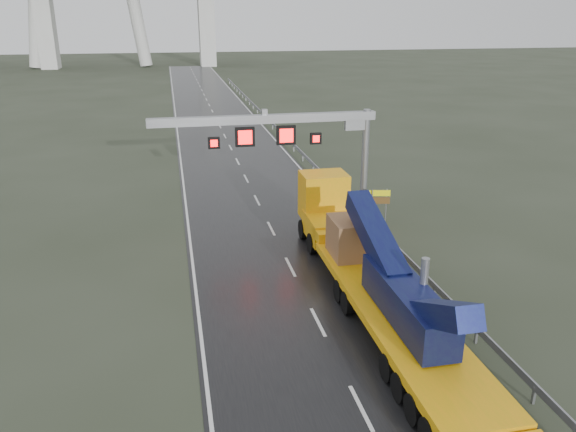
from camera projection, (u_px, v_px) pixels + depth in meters
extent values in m
plane|color=#2C3324|center=(344.00, 375.00, 21.66)|extent=(400.00, 400.00, 0.00)
cube|color=black|center=(231.00, 148.00, 58.50)|extent=(11.00, 200.00, 0.02)
cube|color=silver|center=(362.00, 210.00, 39.51)|extent=(1.20, 1.20, 0.30)
cylinder|color=gray|center=(365.00, 162.00, 38.35)|extent=(0.48, 0.48, 7.20)
cube|color=gray|center=(265.00, 119.00, 35.94)|extent=(14.80, 0.55, 0.55)
cube|color=gray|center=(355.00, 123.00, 37.28)|extent=(1.40, 0.35, 0.90)
cube|color=gray|center=(264.00, 112.00, 35.78)|extent=(0.35, 0.35, 0.35)
cube|color=black|center=(245.00, 137.00, 36.01)|extent=(1.25, 0.25, 1.25)
cube|color=#FF0C0C|center=(245.00, 137.00, 35.88)|extent=(0.90, 0.02, 0.90)
cube|color=black|center=(286.00, 135.00, 36.53)|extent=(1.25, 0.25, 1.25)
cube|color=#FF0C0C|center=(287.00, 136.00, 36.40)|extent=(0.90, 0.02, 0.90)
cube|color=black|center=(214.00, 143.00, 35.73)|extent=(0.75, 0.25, 0.75)
cube|color=#FF0C0C|center=(214.00, 143.00, 35.60)|extent=(0.54, 0.02, 0.54)
cube|color=black|center=(316.00, 138.00, 37.02)|extent=(0.75, 0.25, 0.75)
cube|color=#FF0C0C|center=(316.00, 139.00, 36.89)|extent=(0.54, 0.02, 0.54)
cube|color=silver|center=(46.00, 25.00, 140.32)|extent=(4.00, 6.00, 21.00)
cube|color=silver|center=(207.00, 25.00, 148.01)|extent=(4.00, 6.00, 21.00)
cube|color=#FFA40E|center=(395.00, 312.00, 23.96)|extent=(3.12, 15.38, 0.38)
cube|color=#FFA40E|center=(341.00, 234.00, 31.30)|extent=(2.86, 1.33, 0.55)
cube|color=#FFA40E|center=(332.00, 227.00, 33.01)|extent=(2.86, 3.30, 1.32)
cube|color=#FFA40E|center=(324.00, 196.00, 34.39)|extent=(2.75, 2.20, 2.85)
cube|color=black|center=(319.00, 185.00, 35.31)|extent=(2.53, 0.06, 1.32)
cube|color=#10114B|center=(407.00, 302.00, 22.60)|extent=(1.56, 6.59, 1.54)
cube|color=#10114B|center=(376.00, 237.00, 25.69)|extent=(1.12, 6.05, 2.81)
cube|color=#10114B|center=(440.00, 314.00, 19.73)|extent=(1.00, 4.35, 2.65)
cylinder|color=gray|center=(424.00, 278.00, 22.39)|extent=(0.33, 0.33, 1.76)
cube|color=olive|center=(354.00, 237.00, 28.82)|extent=(2.42, 2.42, 1.98)
cylinder|color=black|center=(447.00, 396.00, 19.61)|extent=(3.19, 1.11, 1.10)
cylinder|color=black|center=(372.00, 295.00, 26.70)|extent=(3.19, 1.11, 1.10)
cylinder|color=black|center=(324.00, 228.00, 34.87)|extent=(2.97, 1.22, 1.21)
cylinder|color=gray|center=(372.00, 207.00, 36.73)|extent=(0.08, 0.08, 2.40)
cylinder|color=gray|center=(386.00, 206.00, 36.93)|extent=(0.08, 0.08, 2.40)
cube|color=#FFFC0D|center=(380.00, 193.00, 36.51)|extent=(1.38, 0.35, 0.40)
cube|color=brown|center=(379.00, 200.00, 36.68)|extent=(1.38, 0.35, 0.45)
cube|color=red|center=(343.00, 198.00, 40.94)|extent=(0.64, 0.46, 0.97)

